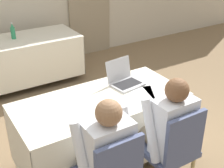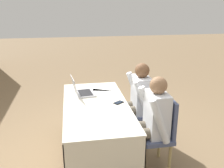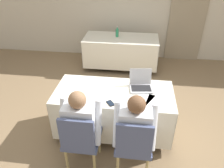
% 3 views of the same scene
% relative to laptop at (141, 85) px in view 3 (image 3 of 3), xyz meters
% --- Properties ---
extents(ground_plane, '(24.00, 24.00, 0.00)m').
position_rel_laptop_xyz_m(ground_plane, '(-0.37, -0.15, -0.79)').
color(ground_plane, '#846B4C').
extents(wall_back, '(12.00, 0.06, 2.70)m').
position_rel_laptop_xyz_m(wall_back, '(-0.37, 2.77, 0.56)').
color(wall_back, beige).
rests_on(wall_back, ground_plane).
extents(curtain_panel, '(0.84, 0.04, 2.65)m').
position_rel_laptop_xyz_m(curtain_panel, '(1.04, 2.71, 0.53)').
color(curtain_panel, gray).
rests_on(curtain_panel, ground_plane).
extents(conference_table_near, '(1.68, 0.79, 0.74)m').
position_rel_laptop_xyz_m(conference_table_near, '(-0.37, -0.15, -0.23)').
color(conference_table_near, silver).
rests_on(conference_table_near, ground_plane).
extents(conference_table_far, '(1.68, 0.79, 0.74)m').
position_rel_laptop_xyz_m(conference_table_far, '(-0.47, 2.04, -0.23)').
color(conference_table_far, silver).
rests_on(conference_table_far, ground_plane).
extents(laptop, '(0.35, 0.33, 0.25)m').
position_rel_laptop_xyz_m(laptop, '(0.00, 0.00, 0.00)').
color(laptop, '#B7B7BC').
rests_on(laptop, conference_table_near).
extents(cell_phone, '(0.13, 0.14, 0.01)m').
position_rel_laptop_xyz_m(cell_phone, '(-0.38, -0.43, -0.04)').
color(cell_phone, black).
rests_on(cell_phone, conference_table_near).
extents(paper_beside_laptop, '(0.27, 0.34, 0.00)m').
position_rel_laptop_xyz_m(paper_beside_laptop, '(0.19, -0.32, -0.05)').
color(paper_beside_laptop, white).
rests_on(paper_beside_laptop, conference_table_near).
extents(paper_centre_table, '(0.33, 0.36, 0.00)m').
position_rel_laptop_xyz_m(paper_centre_table, '(0.05, -0.25, -0.05)').
color(paper_centre_table, white).
rests_on(paper_centre_table, conference_table_near).
extents(water_bottle, '(0.07, 0.07, 0.24)m').
position_rel_laptop_xyz_m(water_bottle, '(-0.56, 2.09, 0.06)').
color(water_bottle, '#288456').
rests_on(water_bottle, conference_table_far).
extents(chair_near_left, '(0.44, 0.44, 0.90)m').
position_rel_laptop_xyz_m(chair_near_left, '(-0.69, -0.85, -0.30)').
color(chair_near_left, tan).
rests_on(chair_near_left, ground_plane).
extents(chair_near_right, '(0.44, 0.44, 0.90)m').
position_rel_laptop_xyz_m(chair_near_right, '(-0.05, -0.85, -0.30)').
color(chair_near_right, tan).
rests_on(chair_near_right, ground_plane).
extents(person_checkered_shirt, '(0.50, 0.52, 1.16)m').
position_rel_laptop_xyz_m(person_checkered_shirt, '(-0.69, -0.74, -0.14)').
color(person_checkered_shirt, '#665B4C').
rests_on(person_checkered_shirt, ground_plane).
extents(person_white_shirt, '(0.50, 0.52, 1.16)m').
position_rel_laptop_xyz_m(person_white_shirt, '(-0.05, -0.74, -0.14)').
color(person_white_shirt, '#665B4C').
rests_on(person_white_shirt, ground_plane).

